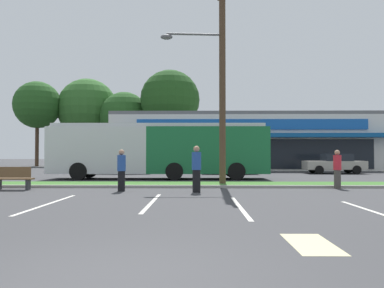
{
  "coord_description": "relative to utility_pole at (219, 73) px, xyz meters",
  "views": [
    {
      "loc": [
        1.0,
        -4.6,
        1.46
      ],
      "look_at": [
        0.68,
        18.1,
        2.05
      ],
      "focal_mm": 37.36,
      "sensor_mm": 36.0,
      "label": 1
    }
  ],
  "objects": [
    {
      "name": "lot_arrow",
      "position": [
        0.84,
        -11.91,
        -5.23
      ],
      "size": [
        0.7,
        1.6,
        0.01
      ],
      "primitive_type": "cube",
      "color": "beige",
      "rests_on": "ground_plane"
    },
    {
      "name": "bus_stop_bench",
      "position": [
        -8.63,
        -2.14,
        -4.73
      ],
      "size": [
        1.6,
        0.45,
        0.95
      ],
      "rotation": [
        0.0,
        0.0,
        3.14
      ],
      "color": "brown",
      "rests_on": "ground_plane"
    },
    {
      "name": "utility_pole",
      "position": [
        0.0,
        0.0,
        0.0
      ],
      "size": [
        3.03,
        2.4,
        9.78
      ],
      "color": "#4C3826",
      "rests_on": "ground_plane"
    },
    {
      "name": "ground_plane",
      "position": [
        -2.01,
        -13.88,
        -5.24
      ],
      "size": [
        240.0,
        240.0,
        0.0
      ],
      "primitive_type": "plane",
      "color": "#38383A"
    },
    {
      "name": "tree_mid",
      "position": [
        -4.31,
        28.98,
        2.75
      ],
      "size": [
        7.09,
        7.09,
        11.54
      ],
      "color": "#473323",
      "rests_on": "ground_plane"
    },
    {
      "name": "car_1",
      "position": [
        9.4,
        11.97,
        -4.47
      ],
      "size": [
        4.45,
        1.91,
        1.5
      ],
      "rotation": [
        0.0,
        0.0,
        3.14
      ],
      "color": "#9E998C",
      "rests_on": "ground_plane"
    },
    {
      "name": "parking_stripe_3",
      "position": [
        3.47,
        -8.45,
        -5.23
      ],
      "size": [
        0.12,
        4.8,
        0.01
      ],
      "primitive_type": "cube",
      "color": "silver",
      "rests_on": "ground_plane"
    },
    {
      "name": "grass_median",
      "position": [
        -2.01,
        0.12,
        -5.18
      ],
      "size": [
        56.0,
        2.2,
        0.12
      ],
      "primitive_type": "cube",
      "color": "#386B28",
      "rests_on": "ground_plane"
    },
    {
      "name": "storefront_building",
      "position": [
        3.7,
        21.38,
        -2.6
      ],
      "size": [
        25.03,
        11.87,
        5.27
      ],
      "color": "silver",
      "rests_on": "ground_plane"
    },
    {
      "name": "pedestrian_far",
      "position": [
        4.94,
        -1.4,
        -4.41
      ],
      "size": [
        0.33,
        0.33,
        1.65
      ],
      "rotation": [
        0.0,
        0.0,
        1.19
      ],
      "color": "#47423D",
      "rests_on": "ground_plane"
    },
    {
      "name": "car_3",
      "position": [
        1.39,
        11.33,
        -4.47
      ],
      "size": [
        4.11,
        1.98,
        1.5
      ],
      "rotation": [
        0.0,
        0.0,
        3.14
      ],
      "color": "#515459",
      "rests_on": "ground_plane"
    },
    {
      "name": "tree_left",
      "position": [
        -15.12,
        32.26,
        2.09
      ],
      "size": [
        7.61,
        7.61,
        11.14
      ],
      "color": "#473323",
      "rests_on": "ground_plane"
    },
    {
      "name": "curb_lip",
      "position": [
        -2.01,
        -1.1,
        -5.18
      ],
      "size": [
        56.0,
        0.24,
        0.12
      ],
      "primitive_type": "cube",
      "color": "#99968C",
      "rests_on": "ground_plane"
    },
    {
      "name": "pedestrian_mid",
      "position": [
        -4.02,
        -2.73,
        -4.4
      ],
      "size": [
        0.33,
        0.33,
        1.65
      ],
      "rotation": [
        0.0,
        0.0,
        1.56
      ],
      "color": "black",
      "rests_on": "ground_plane"
    },
    {
      "name": "pedestrian_by_pole",
      "position": [
        -1.05,
        -3.1,
        -4.34
      ],
      "size": [
        0.36,
        0.36,
        1.79
      ],
      "rotation": [
        0.0,
        0.0,
        4.56
      ],
      "color": "black",
      "rests_on": "ground_plane"
    },
    {
      "name": "tree_far_left",
      "position": [
        -20.73,
        30.16,
        2.3
      ],
      "size": [
        5.76,
        5.76,
        10.44
      ],
      "color": "#473323",
      "rests_on": "ground_plane"
    },
    {
      "name": "parking_stripe_2",
      "position": [
        0.16,
        -7.37,
        -5.23
      ],
      "size": [
        0.12,
        4.8,
        0.01
      ],
      "primitive_type": "cube",
      "color": "silver",
      "rests_on": "ground_plane"
    },
    {
      "name": "city_bus",
      "position": [
        -3.3,
        5.23,
        -3.47
      ],
      "size": [
        12.83,
        2.76,
        3.25
      ],
      "rotation": [
        0.0,
        0.0,
        3.15
      ],
      "color": "#196638",
      "rests_on": "ground_plane"
    },
    {
      "name": "parking_stripe_0",
      "position": [
        -5.41,
        -6.74,
        -5.23
      ],
      "size": [
        0.12,
        4.8,
        0.01
      ],
      "primitive_type": "cube",
      "color": "silver",
      "rests_on": "ground_plane"
    },
    {
      "name": "tree_mid_left",
      "position": [
        -10.07,
        30.55,
        0.88
      ],
      "size": [
        6.09,
        6.09,
        9.17
      ],
      "color": "#473323",
      "rests_on": "ground_plane"
    },
    {
      "name": "car_0",
      "position": [
        -6.49,
        11.7,
        -4.43
      ],
      "size": [
        4.14,
        1.89,
        1.59
      ],
      "rotation": [
        0.0,
        0.0,
        3.14
      ],
      "color": "black",
      "rests_on": "ground_plane"
    },
    {
      "name": "parking_stripe_1",
      "position": [
        -2.4,
        -6.35,
        -5.23
      ],
      "size": [
        0.12,
        4.8,
        0.01
      ],
      "primitive_type": "cube",
      "color": "silver",
      "rests_on": "ground_plane"
    }
  ]
}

